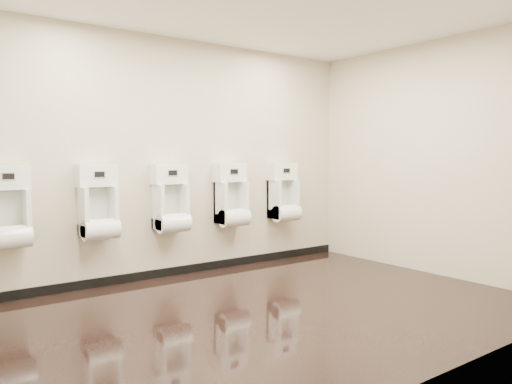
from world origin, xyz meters
The scene contains 11 objects.
ground centered at (0.00, 0.00, 0.00)m, with size 5.00×3.50×0.00m, color black.
ceiling centered at (0.00, 0.00, 2.80)m, with size 5.00×3.50×0.00m, color white.
back_wall centered at (0.00, 1.75, 1.40)m, with size 5.00×0.02×2.80m, color beige.
front_wall centered at (0.00, -1.75, 1.40)m, with size 5.00×0.02×2.80m, color beige.
right_wall centered at (2.50, 0.00, 1.40)m, with size 0.02×3.50×2.80m, color beige.
skirting_back centered at (0.00, 1.74, 0.05)m, with size 5.00×0.02×0.10m, color black.
urinal_0 centered at (-1.87, 1.61, 0.88)m, with size 0.42×0.31×0.78m.
urinal_1 centered at (-1.01, 1.61, 0.88)m, with size 0.42×0.31×0.78m.
urinal_2 centered at (-0.16, 1.61, 0.88)m, with size 0.42×0.31×0.78m.
urinal_3 centered at (0.68, 1.61, 0.88)m, with size 0.42×0.31×0.78m.
urinal_4 centered at (1.53, 1.61, 0.88)m, with size 0.42×0.31×0.78m.
Camera 1 is at (-2.78, -3.57, 1.41)m, focal length 35.00 mm.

